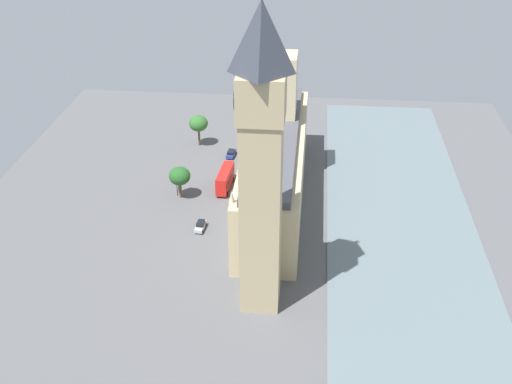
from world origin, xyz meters
The scene contains 12 objects.
ground_plane centered at (0.00, 0.00, 0.00)m, with size 132.04×132.04×0.00m, color #565659.
river_thames centered at (-30.28, 0.00, 0.12)m, with size 31.93×118.84×0.25m, color slate.
parliament_building centered at (-1.99, -1.50, 9.07)m, with size 13.11×62.04×31.00m.
clock_tower centered at (-2.17, 37.52, 28.42)m, with size 7.68×7.68×55.02m.
car_blue_leading centered at (10.90, -20.98, 0.89)m, with size 2.27×4.93×1.74m.
double_decker_bus_kerbside centered at (10.05, -3.82, 2.63)m, with size 3.22×10.64×4.75m.
car_silver_near_tower centered at (12.84, 14.73, 0.89)m, with size 2.07×4.51×1.74m.
pedestrian_midblock centered at (7.69, -0.33, 0.74)m, with size 0.69×0.63×1.65m.
plane_tree_trailing centered at (20.43, -27.08, 6.36)m, with size 5.06×5.06×8.56m.
plane_tree_by_river_gate centered at (19.77, 1.59, 5.61)m, with size 4.95×4.95×7.76m.
street_lamp_far_end centered at (20.76, 0.81, 4.15)m, with size 0.56×0.56×5.89m.
street_lamp_under_trees centered at (20.69, -0.52, 4.72)m, with size 0.56×0.56×6.83m.
Camera 1 is at (-10.21, 128.49, 74.61)m, focal length 44.75 mm.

